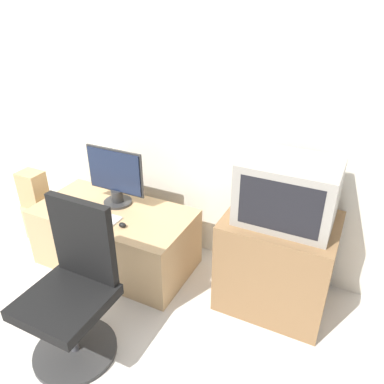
{
  "coord_description": "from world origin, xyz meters",
  "views": [
    {
      "loc": [
        1.35,
        -1.12,
        1.98
      ],
      "look_at": [
        0.33,
        0.95,
        0.74
      ],
      "focal_mm": 35.0,
      "sensor_mm": 36.0,
      "label": 1
    }
  ],
  "objects_px": {
    "main_monitor": "(115,178)",
    "office_chair": "(73,294)",
    "crt_tv": "(288,192)",
    "keyboard": "(97,216)",
    "mouse": "(122,225)",
    "cardboard_box_lower": "(40,221)"
  },
  "relations": [
    {
      "from": "mouse",
      "to": "crt_tv",
      "type": "bearing_deg",
      "value": 15.27
    },
    {
      "from": "keyboard",
      "to": "mouse",
      "type": "height_order",
      "value": "mouse"
    },
    {
      "from": "main_monitor",
      "to": "mouse",
      "type": "relative_size",
      "value": 8.55
    },
    {
      "from": "office_chair",
      "to": "cardboard_box_lower",
      "type": "height_order",
      "value": "office_chair"
    },
    {
      "from": "main_monitor",
      "to": "cardboard_box_lower",
      "type": "height_order",
      "value": "main_monitor"
    },
    {
      "from": "crt_tv",
      "to": "cardboard_box_lower",
      "type": "xyz_separation_m",
      "value": [
        -2.11,
        -0.14,
        -0.73
      ]
    },
    {
      "from": "office_chair",
      "to": "main_monitor",
      "type": "bearing_deg",
      "value": 109.83
    },
    {
      "from": "keyboard",
      "to": "cardboard_box_lower",
      "type": "relative_size",
      "value": 1.14
    },
    {
      "from": "keyboard",
      "to": "office_chair",
      "type": "bearing_deg",
      "value": -62.55
    },
    {
      "from": "main_monitor",
      "to": "keyboard",
      "type": "xyz_separation_m",
      "value": [
        -0.02,
        -0.24,
        -0.22
      ]
    },
    {
      "from": "main_monitor",
      "to": "cardboard_box_lower",
      "type": "bearing_deg",
      "value": -171.61
    },
    {
      "from": "mouse",
      "to": "crt_tv",
      "type": "xyz_separation_m",
      "value": [
        1.07,
        0.29,
        0.38
      ]
    },
    {
      "from": "crt_tv",
      "to": "mouse",
      "type": "bearing_deg",
      "value": -164.73
    },
    {
      "from": "keyboard",
      "to": "mouse",
      "type": "bearing_deg",
      "value": -6.03
    },
    {
      "from": "main_monitor",
      "to": "mouse",
      "type": "xyz_separation_m",
      "value": [
        0.24,
        -0.27,
        -0.21
      ]
    },
    {
      "from": "main_monitor",
      "to": "crt_tv",
      "type": "relative_size",
      "value": 0.84
    },
    {
      "from": "crt_tv",
      "to": "cardboard_box_lower",
      "type": "bearing_deg",
      "value": -176.2
    },
    {
      "from": "keyboard",
      "to": "cardboard_box_lower",
      "type": "xyz_separation_m",
      "value": [
        -0.79,
        0.13,
        -0.34
      ]
    },
    {
      "from": "main_monitor",
      "to": "office_chair",
      "type": "height_order",
      "value": "office_chair"
    },
    {
      "from": "mouse",
      "to": "crt_tv",
      "type": "relative_size",
      "value": 0.1
    },
    {
      "from": "keyboard",
      "to": "cardboard_box_lower",
      "type": "height_order",
      "value": "keyboard"
    },
    {
      "from": "main_monitor",
      "to": "office_chair",
      "type": "bearing_deg",
      "value": -70.17
    }
  ]
}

